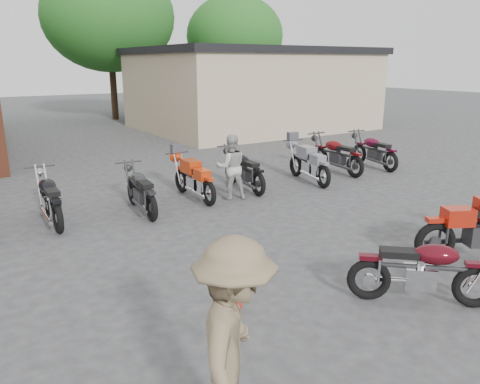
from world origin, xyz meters
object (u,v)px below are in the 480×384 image
row_bike_2 (49,196)px  row_bike_5 (244,168)px  vintage_motorcycle (426,266)px  helmet (233,306)px  row_bike_3 (140,188)px  person_tan (235,345)px  row_bike_4 (193,176)px  row_bike_7 (336,153)px  row_bike_8 (374,149)px  row_bike_6 (308,161)px  person_light (231,167)px

row_bike_2 → row_bike_5: size_ratio=1.00×
vintage_motorcycle → helmet: bearing=-164.9°
helmet → row_bike_2: (-1.20, 4.98, 0.45)m
row_bike_5 → row_bike_2: bearing=95.2°
row_bike_3 → vintage_motorcycle: bearing=-159.6°
person_tan → row_bike_2: (-0.12, 6.76, -0.36)m
helmet → row_bike_4: (2.00, 4.97, 0.44)m
person_tan → row_bike_7: person_tan is taller
row_bike_2 → row_bike_7: bearing=-87.4°
row_bike_8 → helmet: bearing=129.8°
row_bike_2 → row_bike_6: bearing=-90.6°
person_tan → row_bike_6: (6.43, 6.54, -0.35)m
row_bike_2 → row_bike_4: size_ratio=1.02×
person_light → row_bike_7: 4.04m
row_bike_5 → row_bike_8: row_bike_8 is taller
person_light → row_bike_6: person_light is taller
row_bike_3 → row_bike_7: size_ratio=0.91×
row_bike_7 → row_bike_6: bearing=107.2°
vintage_motorcycle → row_bike_4: row_bike_4 is taller
helmet → row_bike_7: size_ratio=0.12×
row_bike_5 → row_bike_8: bearing=-85.5°
person_light → vintage_motorcycle: bearing=102.6°
vintage_motorcycle → row_bike_3: (-1.69, 5.81, -0.00)m
person_light → row_bike_5: size_ratio=0.79×
row_bike_4 → row_bike_7: (4.75, 0.19, 0.04)m
row_bike_2 → row_bike_3: (1.78, -0.33, -0.02)m
person_tan → row_bike_4: size_ratio=0.97×
vintage_motorcycle → row_bike_5: row_bike_5 is taller
row_bike_8 → person_tan: bearing=134.4°
row_bike_6 → vintage_motorcycle: bearing=162.4°
row_bike_3 → row_bike_8: (7.63, 0.40, 0.03)m
row_bike_4 → row_bike_7: row_bike_7 is taller
row_bike_5 → row_bike_7: bearing=-83.6°
row_bike_2 → row_bike_3: 1.81m
row_bike_4 → row_bike_6: row_bike_6 is taller
person_light → row_bike_4: 0.90m
vintage_motorcycle → helmet: (-2.26, 1.15, -0.43)m
row_bike_6 → row_bike_8: 2.88m
row_bike_2 → row_bike_4: (3.20, -0.01, -0.01)m
row_bike_3 → row_bike_7: (6.17, 0.50, 0.05)m
row_bike_4 → row_bike_8: (6.21, 0.09, 0.02)m
row_bike_3 → row_bike_2: bearing=83.8°
row_bike_5 → row_bike_3: bearing=102.1°
row_bike_7 → row_bike_4: bearing=93.6°
row_bike_3 → person_light: bearing=-89.3°
row_bike_5 → person_light: bearing=131.3°
person_light → row_bike_5: 0.89m
person_tan → row_bike_8: bearing=-16.9°
vintage_motorcycle → row_bike_2: 7.04m
row_bike_2 → row_bike_5: 4.65m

